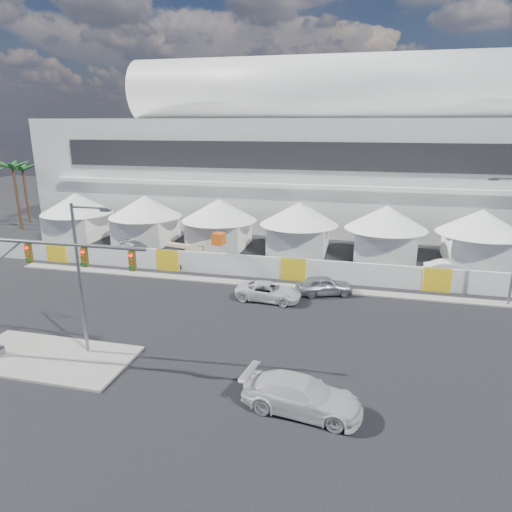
% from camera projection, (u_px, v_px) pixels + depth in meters
% --- Properties ---
extents(ground, '(160.00, 160.00, 0.00)m').
position_uv_depth(ground, '(163.00, 347.00, 28.61)').
color(ground, black).
rests_on(ground, ground).
extents(median_island, '(10.00, 5.00, 0.15)m').
position_uv_depth(median_island, '(48.00, 358.00, 27.14)').
color(median_island, gray).
rests_on(median_island, ground).
extents(far_curb, '(80.00, 1.20, 0.12)m').
position_uv_depth(far_curb, '(466.00, 301.00, 35.75)').
color(far_curb, gray).
rests_on(far_curb, ground).
extents(stadium, '(80.00, 24.80, 21.98)m').
position_uv_depth(stadium, '(346.00, 153.00, 62.70)').
color(stadium, silver).
rests_on(stadium, ground).
extents(tent_row, '(53.40, 8.40, 5.40)m').
position_uv_depth(tent_row, '(258.00, 221.00, 50.00)').
color(tent_row, white).
rests_on(tent_row, ground).
extents(hoarding_fence, '(70.00, 0.25, 2.00)m').
position_uv_depth(hoarding_fence, '(294.00, 269.00, 40.50)').
color(hoarding_fence, white).
rests_on(hoarding_fence, ground).
extents(palm_cluster, '(10.60, 10.60, 8.55)m').
position_uv_depth(palm_cluster, '(24.00, 173.00, 61.72)').
color(palm_cluster, '#47331E').
rests_on(palm_cluster, ground).
extents(sedan_silver, '(3.30, 4.96, 1.57)m').
position_uv_depth(sedan_silver, '(324.00, 285.00, 37.12)').
color(sedan_silver, '#A5A6A9').
rests_on(sedan_silver, ground).
extents(pickup_curb, '(2.78, 5.33, 1.43)m').
position_uv_depth(pickup_curb, '(269.00, 292.00, 35.94)').
color(pickup_curb, silver).
rests_on(pickup_curb, ground).
extents(pickup_near, '(3.20, 6.17, 1.71)m').
position_uv_depth(pickup_near, '(302.00, 395.00, 22.04)').
color(pickup_near, silver).
rests_on(pickup_near, ground).
extents(lot_car_a, '(1.63, 4.67, 1.54)m').
position_uv_depth(lot_car_a, '(451.00, 270.00, 41.12)').
color(lot_car_a, white).
rests_on(lot_car_a, ground).
extents(lot_car_c, '(3.69, 4.95, 1.33)m').
position_uv_depth(lot_car_c, '(137.00, 248.00, 48.39)').
color(lot_car_c, '#9C9CA0').
rests_on(lot_car_c, ground).
extents(traffic_mast, '(10.59, 0.80, 8.21)m').
position_uv_depth(traffic_mast, '(17.00, 286.00, 25.64)').
color(traffic_mast, gray).
rests_on(traffic_mast, median_island).
extents(streetlight_median, '(2.52, 0.25, 9.09)m').
position_uv_depth(streetlight_median, '(82.00, 270.00, 26.29)').
color(streetlight_median, slate).
rests_on(streetlight_median, median_island).
extents(boom_lift, '(7.85, 2.60, 3.88)m').
position_uv_depth(boom_lift, '(181.00, 256.00, 44.27)').
color(boom_lift, '#CF5413').
rests_on(boom_lift, ground).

